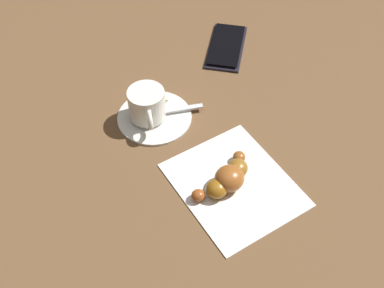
{
  "coord_description": "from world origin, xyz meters",
  "views": [
    {
      "loc": [
        0.46,
        -0.2,
        0.62
      ],
      "look_at": [
        -0.01,
        0.0,
        0.01
      ],
      "focal_mm": 44.75,
      "sensor_mm": 36.0,
      "label": 1
    }
  ],
  "objects": [
    {
      "name": "ground_plane",
      "position": [
        0.0,
        0.0,
        0.0
      ],
      "size": [
        1.8,
        1.8,
        0.0
      ],
      "primitive_type": "plane",
      "color": "brown"
    },
    {
      "name": "saucer",
      "position": [
        -0.11,
        -0.03,
        0.0
      ],
      "size": [
        0.13,
        0.13,
        0.01
      ],
      "primitive_type": "cylinder",
      "color": "silver",
      "rests_on": "ground"
    },
    {
      "name": "espresso_cup",
      "position": [
        -0.11,
        -0.04,
        0.04
      ],
      "size": [
        0.09,
        0.06,
        0.05
      ],
      "color": "silver",
      "rests_on": "saucer"
    },
    {
      "name": "teaspoon",
      "position": [
        -0.11,
        -0.03,
        0.01
      ],
      "size": [
        0.04,
        0.12,
        0.01
      ],
      "color": "silver",
      "rests_on": "saucer"
    },
    {
      "name": "sugar_packet",
      "position": [
        -0.14,
        -0.02,
        0.01
      ],
      "size": [
        0.03,
        0.06,
        0.01
      ],
      "primitive_type": "cube",
      "rotation": [
        0.0,
        0.0,
        10.85
      ],
      "color": "beige",
      "rests_on": "saucer"
    },
    {
      "name": "napkin",
      "position": [
        0.08,
        0.03,
        0.0
      ],
      "size": [
        0.22,
        0.2,
        0.0
      ],
      "primitive_type": "cube",
      "rotation": [
        0.0,
        0.0,
        0.16
      ],
      "color": "white",
      "rests_on": "ground"
    },
    {
      "name": "croissant",
      "position": [
        0.08,
        0.02,
        0.02
      ],
      "size": [
        0.08,
        0.12,
        0.04
      ],
      "color": "#94471C",
      "rests_on": "napkin"
    },
    {
      "name": "cell_phone",
      "position": [
        -0.24,
        0.17,
        0.01
      ],
      "size": [
        0.16,
        0.14,
        0.01
      ],
      "color": "black",
      "rests_on": "ground"
    }
  ]
}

